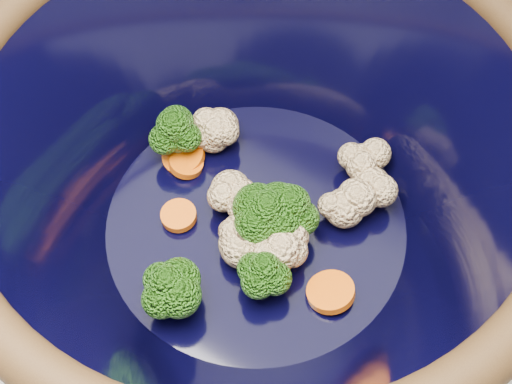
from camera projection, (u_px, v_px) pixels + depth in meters
The scene contains 2 objects.
mixing_bowl at pixel (256, 178), 0.47m from camera, with size 0.44×0.44×0.17m.
vegetable_pile at pixel (253, 208), 0.50m from camera, with size 0.19×0.20×0.05m.
Camera 1 is at (0.17, -0.21, 1.38)m, focal length 50.00 mm.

